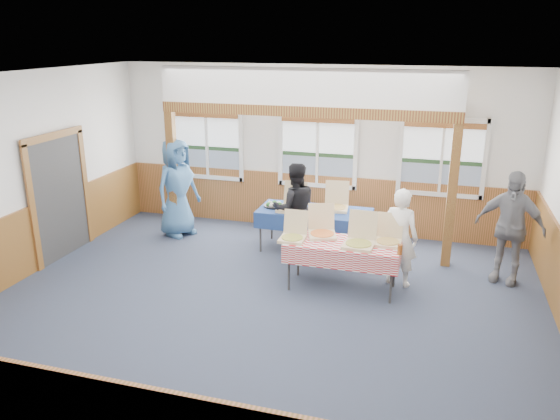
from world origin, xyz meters
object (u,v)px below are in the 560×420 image
object	(u,v)px
table_right	(343,246)
person_grey	(509,227)
table_left	(315,213)
man_blue	(177,188)
woman_white	(400,237)
woman_black	(295,208)

from	to	relation	value
table_right	person_grey	distance (m)	2.61
table_left	man_blue	size ratio (longest dim) A/B	1.13
woman_white	table_right	bearing A→B (deg)	42.27
table_left	woman_white	distance (m)	1.86
table_left	woman_black	size ratio (longest dim) A/B	1.31
table_left	woman_white	world-z (taller)	woman_white
table_right	woman_black	distance (m)	1.66
table_left	person_grey	bearing A→B (deg)	-20.62
man_blue	person_grey	size ratio (longest dim) A/B	1.06
woman_white	man_blue	xyz separation A→B (m)	(-4.26, 1.08, 0.17)
person_grey	table_left	bearing A→B (deg)	-167.77
woman_white	table_left	bearing A→B (deg)	-17.60
man_blue	woman_black	bearing A→B (deg)	-71.47
table_left	man_blue	world-z (taller)	man_blue
table_right	woman_white	xyz separation A→B (m)	(0.80, 0.41, 0.08)
table_left	woman_black	bearing A→B (deg)	-166.85
man_blue	woman_white	bearing A→B (deg)	-80.07
woman_white	woman_black	world-z (taller)	woman_black
woman_white	person_grey	size ratio (longest dim) A/B	0.87
table_right	person_grey	xyz separation A→B (m)	(2.40, 1.01, 0.20)
woman_white	man_blue	distance (m)	4.40
man_blue	table_right	bearing A→B (deg)	-89.13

